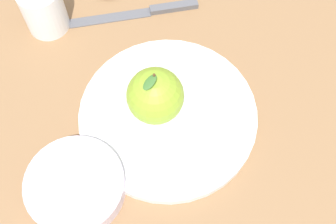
# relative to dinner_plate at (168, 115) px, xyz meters

# --- Properties ---
(ground_plane) EXTENTS (2.40, 2.40, 0.00)m
(ground_plane) POSITION_rel_dinner_plate_xyz_m (-0.03, -0.03, -0.01)
(ground_plane) COLOR olive
(dinner_plate) EXTENTS (0.26, 0.26, 0.02)m
(dinner_plate) POSITION_rel_dinner_plate_xyz_m (0.00, 0.00, 0.00)
(dinner_plate) COLOR white
(dinner_plate) RESTS_ON ground_plane
(apple) EXTENTS (0.08, 0.08, 0.09)m
(apple) POSITION_rel_dinner_plate_xyz_m (0.00, -0.02, 0.05)
(apple) COLOR #8CB22D
(apple) RESTS_ON dinner_plate
(side_bowl) EXTENTS (0.13, 0.13, 0.03)m
(side_bowl) POSITION_rel_dinner_plate_xyz_m (0.15, -0.05, 0.01)
(side_bowl) COLOR silver
(side_bowl) RESTS_ON ground_plane
(cup) EXTENTS (0.07, 0.07, 0.08)m
(cup) POSITION_rel_dinner_plate_xyz_m (-0.04, -0.25, 0.03)
(cup) COLOR white
(cup) RESTS_ON ground_plane
(knife) EXTENTS (0.16, 0.17, 0.01)m
(knife) POSITION_rel_dinner_plate_xyz_m (-0.15, -0.13, -0.01)
(knife) COLOR #59595E
(knife) RESTS_ON ground_plane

